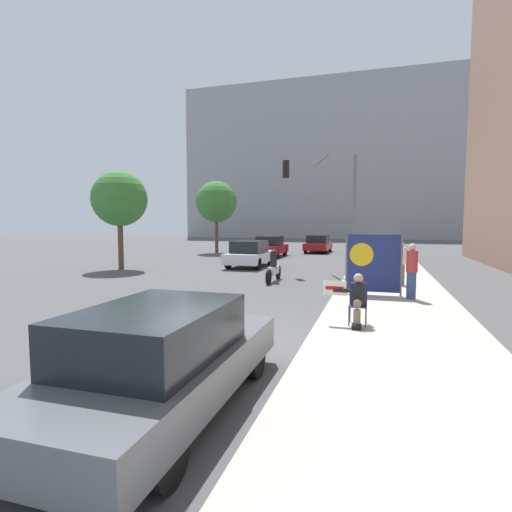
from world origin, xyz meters
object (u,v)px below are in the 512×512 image
Objects in this scene: car_on_road_midblock at (270,247)px; street_tree_midblock at (216,202)px; motorcycle_on_road at (274,268)px; seated_protester at (357,298)px; street_tree_near_curb at (119,199)px; jogger_on_sidewalk at (412,271)px; parked_car_curbside at (162,359)px; traffic_light_pole at (328,192)px; pedestrian_behind at (401,263)px; car_on_road_nearest at (250,254)px; car_on_road_distant at (318,244)px; protest_banner at (373,263)px.

street_tree_midblock is at bearing 153.97° from car_on_road_midblock.
seated_protester is at bearing -61.50° from motorcycle_on_road.
car_on_road_midblock is at bearing 59.94° from street_tree_near_curb.
jogger_on_sidewalk is 9.31m from parked_car_curbside.
car_on_road_midblock is (-5.07, 7.93, -3.27)m from traffic_light_pole.
pedestrian_behind is 11.93m from parked_car_curbside.
car_on_road_midblock is at bearing 95.12° from car_on_road_nearest.
traffic_light_pole is 9.96m from car_on_road_midblock.
car_on_road_midblock is 6.02m from car_on_road_distant.
protest_banner is 9.28m from parked_car_curbside.
pedestrian_behind is 0.36× the size of parked_car_curbside.
car_on_road_nearest is at bearing -99.93° from car_on_road_distant.
street_tree_midblock is at bearing 126.16° from protest_banner.
motorcycle_on_road reaches higher than seated_protester.
car_on_road_midblock is at bearing -116.91° from car_on_road_distant.
pedestrian_behind is at bearing -35.21° from car_on_road_nearest.
street_tree_near_curb is (-10.74, -1.87, -0.29)m from traffic_light_pole.
car_on_road_midblock reaches higher than seated_protester.
street_tree_near_curb is at bearing 159.49° from protest_banner.
street_tree_midblock reaches higher than pedestrian_behind.
street_tree_midblock is (-5.87, 9.31, 3.45)m from car_on_road_nearest.
seated_protester is 0.73× the size of pedestrian_behind.
parked_car_curbside is (-2.54, -8.92, -0.45)m from protest_banner.
car_on_road_nearest is (-6.42, 12.02, -0.03)m from seated_protester.
street_tree_near_curb reaches higher than seated_protester.
traffic_light_pole reaches higher than pedestrian_behind.
seated_protester is at bearing -79.79° from traffic_light_pole.
street_tree_midblock is (-13.59, 14.76, 3.22)m from pedestrian_behind.
seated_protester is 4.13m from protest_banner.
parked_car_curbside is at bearing -68.96° from street_tree_midblock.
seated_protester is 15.82m from street_tree_near_curb.
pedestrian_behind is 5.04m from motorcycle_on_road.
street_tree_midblock reaches higher than seated_protester.
parked_car_curbside is at bearing -82.74° from motorcycle_on_road.
protest_banner is at bearing 88.25° from seated_protester.
seated_protester is 0.26× the size of car_on_road_distant.
protest_banner is 14.11m from street_tree_near_curb.
traffic_light_pole is at bearing 102.69° from seated_protester.
protest_banner is at bearing 1.26° from pedestrian_behind.
traffic_light_pole is at bearing -57.41° from car_on_road_midblock.
motorcycle_on_road is 0.38× the size of street_tree_midblock.
jogger_on_sidewalk is at bearing -74.26° from car_on_road_distant.
motorcycle_on_road is at bearing 97.26° from parked_car_curbside.
street_tree_near_curb is (-10.46, 13.78, 3.01)m from parked_car_curbside.
protest_banner is at bearing -34.33° from motorcycle_on_road.
car_on_road_nearest is 12.29m from car_on_road_distant.
protest_banner is 0.44× the size of parked_car_curbside.
street_tree_midblock is (-12.29, 21.33, 3.42)m from seated_protester.
car_on_road_midblock is (-7.02, 18.76, -0.01)m from seated_protester.
protest_banner reaches higher than motorcycle_on_road.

